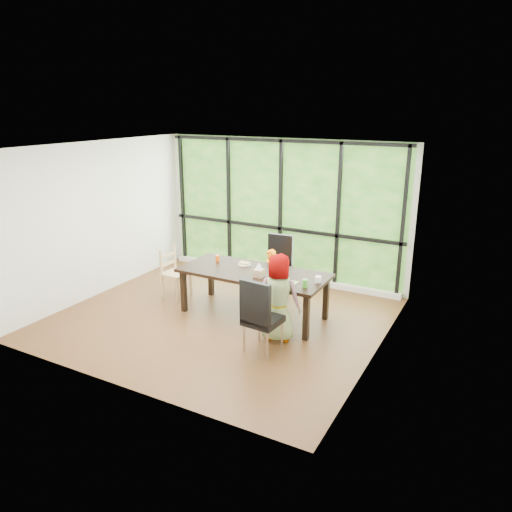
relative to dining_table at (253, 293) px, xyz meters
The scene contains 23 objects.
ground 0.66m from the dining_table, 139.13° to the right, with size 5.00×5.00×0.00m, color black.
back_wall 2.17m from the dining_table, 102.28° to the left, with size 5.00×5.00×0.00m, color silver.
foliage_backdrop 2.15m from the dining_table, 102.41° to the left, with size 4.80×0.02×2.65m, color #205016.
window_mullions 2.12m from the dining_table, 102.67° to the left, with size 4.80×0.06×2.65m, color black, non-canonical shape.
window_sill 1.87m from the dining_table, 102.95° to the left, with size 4.80×0.12×0.10m, color silver.
dining_table is the anchor object (origin of this frame).
chair_window_leather 0.97m from the dining_table, 93.41° to the left, with size 0.46×0.46×1.08m, color black.
chair_interior_leather 1.22m from the dining_table, 55.21° to the right, with size 0.46×0.46×1.08m, color black.
chair_end_beech 1.56m from the dining_table, behind, with size 0.42×0.40×0.90m, color tan.
child_toddler 0.61m from the dining_table, 90.00° to the left, with size 0.35×0.23×0.95m, color #FF6F05.
child_older 0.94m from the dining_table, 38.94° to the right, with size 0.63×0.41×1.29m, color slate.
placemat 0.77m from the dining_table, 20.42° to the right, with size 0.39×0.29×0.01m, color tan.
plate_far 0.53m from the dining_table, 143.21° to the left, with size 0.21×0.21×0.01m, color white.
plate_near 0.80m from the dining_table, 18.60° to the right, with size 0.21×0.21×0.01m, color white.
orange_cup 0.91m from the dining_table, 167.55° to the left, with size 0.07×0.07×0.10m, color #FF5D05.
green_cup 1.11m from the dining_table, 14.44° to the right, with size 0.08×0.08×0.12m, color green.
white_mug 1.17m from the dining_table, ahead, with size 0.09×0.09×0.10m, color white.
tissue_box 0.51m from the dining_table, 42.46° to the right, with size 0.14×0.14×0.12m, color tan.
crepe_rolls_far 0.54m from the dining_table, 143.21° to the left, with size 0.20×0.12×0.04m, color tan, non-canonical shape.
crepe_rolls_near 0.81m from the dining_table, 18.60° to the right, with size 0.10×0.12×0.04m, color tan, non-canonical shape.
straw_white 0.96m from the dining_table, 167.55° to the left, with size 0.01×0.01×0.20m, color white.
straw_pink 1.15m from the dining_table, 14.44° to the right, with size 0.01×0.01×0.20m, color pink.
tissue 0.61m from the dining_table, 42.46° to the right, with size 0.12×0.12×0.11m, color white.
Camera 1 is at (3.87, -6.00, 3.29)m, focal length 33.89 mm.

